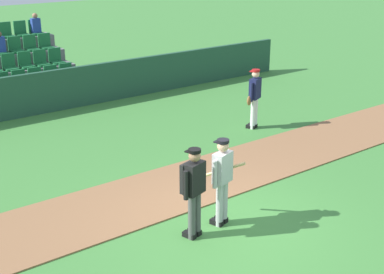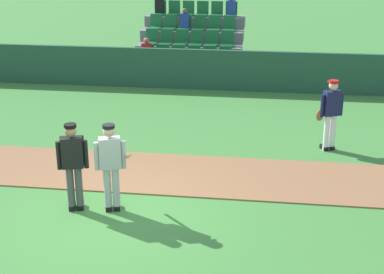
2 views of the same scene
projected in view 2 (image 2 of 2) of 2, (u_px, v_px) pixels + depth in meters
name	position (u px, v px, depth m)	size (l,w,h in m)	color
ground_plane	(110.00, 213.00, 11.14)	(80.00, 80.00, 0.00)	#42843A
infield_dirt_path	(134.00, 171.00, 12.96)	(28.00, 2.21, 0.03)	#936642
dugout_fence	(181.00, 69.00, 19.30)	(20.00, 0.16, 1.34)	#234C38
stadium_bleachers	(191.00, 52.00, 21.42)	(3.90, 3.80, 2.70)	slate
batter_grey_jersey	(111.00, 164.00, 10.91)	(0.74, 0.69, 1.76)	#B2B2B2
umpire_home_plate	(73.00, 162.00, 10.93)	(0.57, 0.38, 1.76)	#4C4C4C
runner_navy_jersey	(331.00, 113.00, 13.90)	(0.66, 0.41, 1.76)	white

